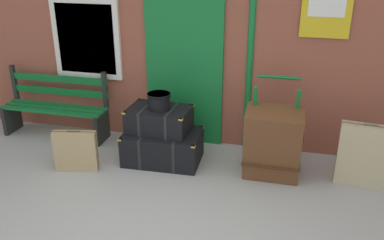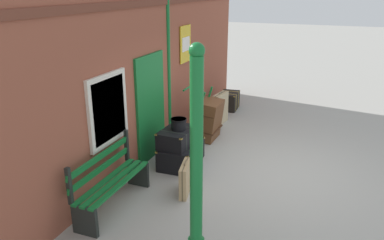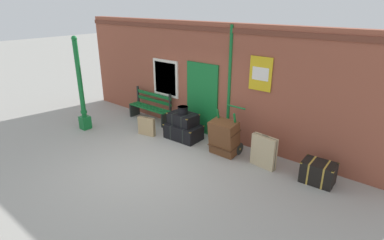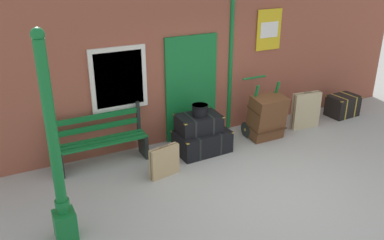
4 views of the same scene
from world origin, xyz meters
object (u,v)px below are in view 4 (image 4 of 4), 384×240
object	(u,v)px
lamp_post	(57,168)
suitcase_umber	(164,161)
steamer_trunk_middle	(199,123)
porters_trolley	(261,123)
steamer_trunk_base	(202,141)
round_hatbox	(200,109)
suitcase_slate	(306,110)
corner_trunk	(343,106)
platform_bench	(101,141)
large_brown_trunk	(267,117)

from	to	relation	value
lamp_post	suitcase_umber	distance (m)	2.18
steamer_trunk_middle	porters_trolley	bearing A→B (deg)	2.33
steamer_trunk_base	steamer_trunk_middle	bearing A→B (deg)	138.16
round_hatbox	suitcase_slate	xyz separation A→B (m)	(2.57, -0.03, -0.47)
lamp_post	steamer_trunk_middle	world-z (taller)	lamp_post
steamer_trunk_middle	suitcase_umber	distance (m)	1.14
steamer_trunk_base	corner_trunk	xyz separation A→B (m)	(3.77, 0.13, 0.03)
porters_trolley	corner_trunk	xyz separation A→B (m)	(2.33, 0.02, -0.03)
steamer_trunk_middle	suitcase_slate	bearing A→B (deg)	-1.15
corner_trunk	steamer_trunk_middle	bearing A→B (deg)	-178.79
steamer_trunk_middle	suitcase_slate	world-z (taller)	suitcase_slate
platform_bench	suitcase_slate	xyz separation A→B (m)	(4.34, -0.43, -0.05)
large_brown_trunk	platform_bench	bearing A→B (deg)	171.33
platform_bench	suitcase_slate	distance (m)	4.36
steamer_trunk_base	porters_trolley	xyz separation A→B (m)	(1.44, 0.11, 0.06)
steamer_trunk_middle	suitcase_slate	size ratio (longest dim) A/B	1.01
porters_trolley	suitcase_umber	size ratio (longest dim) A/B	2.03
lamp_post	porters_trolley	world-z (taller)	lamp_post
porters_trolley	corner_trunk	size ratio (longest dim) A/B	1.65
round_hatbox	corner_trunk	world-z (taller)	round_hatbox
porters_trolley	steamer_trunk_middle	bearing A→B (deg)	-177.67
corner_trunk	round_hatbox	bearing A→B (deg)	-178.48
platform_bench	round_hatbox	xyz separation A→B (m)	(1.77, -0.40, 0.42)
porters_trolley	round_hatbox	bearing A→B (deg)	-176.86
porters_trolley	suitcase_slate	distance (m)	1.10
steamer_trunk_middle	corner_trunk	size ratio (longest dim) A/B	1.17
lamp_post	suitcase_slate	size ratio (longest dim) A/B	3.41
steamer_trunk_middle	large_brown_trunk	size ratio (longest dim) A/B	0.90
platform_bench	suitcase_umber	world-z (taller)	platform_bench
platform_bench	steamer_trunk_base	bearing A→B (deg)	-13.20
steamer_trunk_base	suitcase_umber	bearing A→B (deg)	-153.34
lamp_post	corner_trunk	world-z (taller)	lamp_post
lamp_post	round_hatbox	world-z (taller)	lamp_post
steamer_trunk_middle	suitcase_umber	size ratio (longest dim) A/B	1.43
steamer_trunk_base	corner_trunk	size ratio (longest dim) A/B	1.45
platform_bench	porters_trolley	bearing A→B (deg)	-5.57
steamer_trunk_middle	porters_trolley	world-z (taller)	porters_trolley
platform_bench	corner_trunk	world-z (taller)	platform_bench
round_hatbox	lamp_post	bearing A→B (deg)	-153.10
platform_bench	porters_trolley	size ratio (longest dim) A/B	1.36
round_hatbox	platform_bench	bearing A→B (deg)	167.32
steamer_trunk_base	corner_trunk	distance (m)	3.78
lamp_post	steamer_trunk_middle	xyz separation A→B (m)	(2.78, 1.44, -0.48)
round_hatbox	suitcase_umber	size ratio (longest dim) A/B	0.52
large_brown_trunk	corner_trunk	world-z (taller)	large_brown_trunk
platform_bench	suitcase_umber	distance (m)	1.24
round_hatbox	suitcase_slate	distance (m)	2.61
steamer_trunk_middle	round_hatbox	xyz separation A→B (m)	(0.01, -0.02, 0.28)
large_brown_trunk	suitcase_umber	distance (m)	2.49
steamer_trunk_base	porters_trolley	size ratio (longest dim) A/B	0.88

